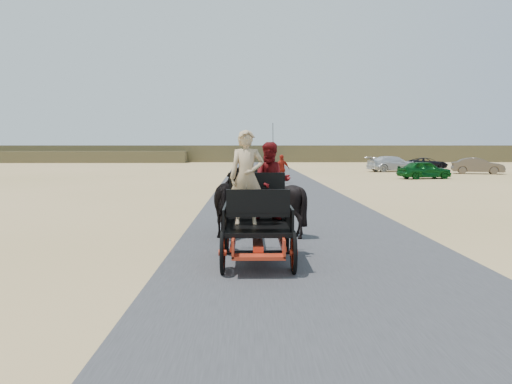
{
  "coord_description": "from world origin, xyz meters",
  "views": [
    {
      "loc": [
        -1.35,
        -11.83,
        2.2
      ],
      "look_at": [
        -1.19,
        -0.83,
        1.2
      ],
      "focal_mm": 35.0,
      "sensor_mm": 36.0,
      "label": 1
    }
  ],
  "objects_px": {
    "pedestrian": "(282,169)",
    "car_d": "(427,163)",
    "carriage": "(257,243)",
    "car_b": "(478,166)",
    "car_c": "(393,164)",
    "car_a": "(424,170)",
    "horse_left": "(233,201)",
    "horse_right": "(277,201)"
  },
  "relations": [
    {
      "from": "carriage",
      "to": "car_c",
      "type": "xyz_separation_m",
      "value": [
        12.71,
        34.7,
        0.33
      ]
    },
    {
      "from": "car_a",
      "to": "car_b",
      "type": "xyz_separation_m",
      "value": [
        6.55,
        6.15,
        0.03
      ]
    },
    {
      "from": "pedestrian",
      "to": "car_d",
      "type": "bearing_deg",
      "value": -150.8
    },
    {
      "from": "car_b",
      "to": "pedestrian",
      "type": "bearing_deg",
      "value": 138.77
    },
    {
      "from": "carriage",
      "to": "car_a",
      "type": "bearing_deg",
      "value": 64.22
    },
    {
      "from": "pedestrian",
      "to": "car_c",
      "type": "relative_size",
      "value": 0.37
    },
    {
      "from": "car_d",
      "to": "horse_right",
      "type": "bearing_deg",
      "value": 153.19
    },
    {
      "from": "carriage",
      "to": "pedestrian",
      "type": "relative_size",
      "value": 1.39
    },
    {
      "from": "carriage",
      "to": "car_d",
      "type": "height_order",
      "value": "car_d"
    },
    {
      "from": "horse_left",
      "to": "car_c",
      "type": "bearing_deg",
      "value": -112.7
    },
    {
      "from": "horse_right",
      "to": "car_d",
      "type": "bearing_deg",
      "value": -114.8
    },
    {
      "from": "horse_right",
      "to": "car_a",
      "type": "height_order",
      "value": "horse_right"
    },
    {
      "from": "pedestrian",
      "to": "car_d",
      "type": "relative_size",
      "value": 0.43
    },
    {
      "from": "horse_left",
      "to": "pedestrian",
      "type": "relative_size",
      "value": 1.16
    },
    {
      "from": "car_b",
      "to": "car_d",
      "type": "xyz_separation_m",
      "value": [
        -0.84,
        9.15,
        -0.1
      ]
    },
    {
      "from": "horse_left",
      "to": "horse_right",
      "type": "height_order",
      "value": "horse_right"
    },
    {
      "from": "horse_left",
      "to": "car_a",
      "type": "relative_size",
      "value": 0.55
    },
    {
      "from": "horse_right",
      "to": "car_b",
      "type": "distance_m",
      "value": 33.18
    },
    {
      "from": "carriage",
      "to": "horse_left",
      "type": "height_order",
      "value": "horse_left"
    },
    {
      "from": "pedestrian",
      "to": "car_c",
      "type": "xyz_separation_m",
      "value": [
        10.86,
        14.11,
        -0.18
      ]
    },
    {
      "from": "car_d",
      "to": "carriage",
      "type": "bearing_deg",
      "value": 154.19
    },
    {
      "from": "horse_left",
      "to": "car_c",
      "type": "height_order",
      "value": "horse_left"
    },
    {
      "from": "pedestrian",
      "to": "car_a",
      "type": "height_order",
      "value": "pedestrian"
    },
    {
      "from": "horse_left",
      "to": "car_d",
      "type": "height_order",
      "value": "horse_left"
    },
    {
      "from": "carriage",
      "to": "car_c",
      "type": "distance_m",
      "value": 36.95
    },
    {
      "from": "car_a",
      "to": "horse_left",
      "type": "bearing_deg",
      "value": 137.27
    },
    {
      "from": "horse_left",
      "to": "car_d",
      "type": "relative_size",
      "value": 0.5
    },
    {
      "from": "carriage",
      "to": "car_c",
      "type": "bearing_deg",
      "value": 69.89
    },
    {
      "from": "horse_left",
      "to": "car_b",
      "type": "xyz_separation_m",
      "value": [
        19.06,
        27.91,
        -0.19
      ]
    },
    {
      "from": "car_c",
      "to": "horse_left",
      "type": "bearing_deg",
      "value": 145.16
    },
    {
      "from": "pedestrian",
      "to": "car_a",
      "type": "relative_size",
      "value": 0.47
    },
    {
      "from": "car_c",
      "to": "car_b",
      "type": "bearing_deg",
      "value": -135.29
    },
    {
      "from": "pedestrian",
      "to": "car_c",
      "type": "bearing_deg",
      "value": -149.28
    },
    {
      "from": "car_b",
      "to": "car_c",
      "type": "relative_size",
      "value": 0.84
    },
    {
      "from": "carriage",
      "to": "car_b",
      "type": "relative_size",
      "value": 0.6
    },
    {
      "from": "horse_right",
      "to": "car_b",
      "type": "xyz_separation_m",
      "value": [
        17.96,
        27.91,
        -0.19
      ]
    },
    {
      "from": "horse_left",
      "to": "car_d",
      "type": "distance_m",
      "value": 41.29
    },
    {
      "from": "horse_left",
      "to": "car_d",
      "type": "xyz_separation_m",
      "value": [
        18.22,
        37.05,
        -0.29
      ]
    },
    {
      "from": "car_c",
      "to": "horse_right",
      "type": "bearing_deg",
      "value": 146.87
    },
    {
      "from": "horse_left",
      "to": "pedestrian",
      "type": "bearing_deg",
      "value": -97.76
    },
    {
      "from": "carriage",
      "to": "car_b",
      "type": "xyz_separation_m",
      "value": [
        18.51,
        30.91,
        0.29
      ]
    },
    {
      "from": "horse_left",
      "to": "car_a",
      "type": "bearing_deg",
      "value": -119.9
    }
  ]
}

